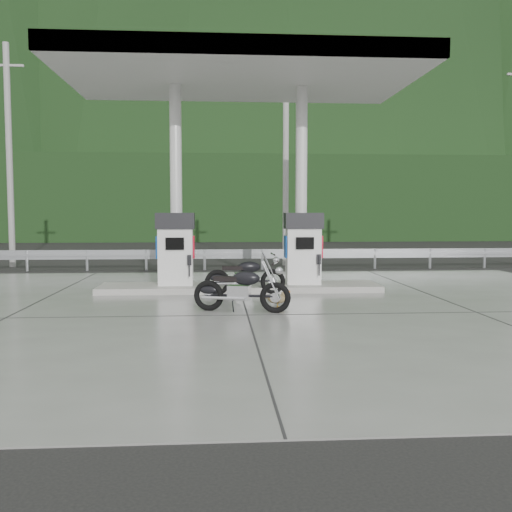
{
  "coord_description": "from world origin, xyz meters",
  "views": [
    {
      "loc": [
        -0.58,
        -11.73,
        1.96
      ],
      "look_at": [
        0.3,
        1.0,
        1.0
      ],
      "focal_mm": 40.0,
      "sensor_mm": 36.0,
      "label": 1
    }
  ],
  "objects": [
    {
      "name": "forested_hills",
      "position": [
        0.0,
        60.0,
        0.0
      ],
      "size": [
        100.0,
        40.0,
        140.0
      ],
      "primitive_type": null,
      "color": "black",
      "rests_on": "ground"
    },
    {
      "name": "motorcycle_left",
      "position": [
        0.1,
        1.8,
        0.45
      ],
      "size": [
        1.83,
        0.64,
        0.86
      ],
      "primitive_type": null,
      "rotation": [
        0.0,
        0.0,
        0.04
      ],
      "color": "black",
      "rests_on": "forecourt_apron"
    },
    {
      "name": "pump_island",
      "position": [
        0.0,
        2.5,
        0.1
      ],
      "size": [
        7.0,
        1.4,
        0.15
      ],
      "primitive_type": "cube",
      "color": "gray",
      "rests_on": "forecourt_apron"
    },
    {
      "name": "road",
      "position": [
        0.0,
        11.5,
        0.0
      ],
      "size": [
        60.0,
        7.0,
        0.01
      ],
      "primitive_type": "cube",
      "color": "black",
      "rests_on": "ground"
    },
    {
      "name": "utility_pole_b",
      "position": [
        2.0,
        9.5,
        4.0
      ],
      "size": [
        0.22,
        0.22,
        8.0
      ],
      "primitive_type": "cylinder",
      "color": "gray",
      "rests_on": "ground"
    },
    {
      "name": "canopy_column_right",
      "position": [
        1.6,
        2.9,
        2.67
      ],
      "size": [
        0.3,
        0.3,
        5.0
      ],
      "primitive_type": "cylinder",
      "color": "silver",
      "rests_on": "pump_island"
    },
    {
      "name": "ground",
      "position": [
        0.0,
        0.0,
        0.0
      ],
      "size": [
        160.0,
        160.0,
        0.0
      ],
      "primitive_type": "plane",
      "color": "black",
      "rests_on": "ground"
    },
    {
      "name": "forecourt_apron",
      "position": [
        0.0,
        0.0,
        0.01
      ],
      "size": [
        18.0,
        14.0,
        0.02
      ],
      "primitive_type": "cube",
      "color": "slate",
      "rests_on": "ground"
    },
    {
      "name": "motorcycle_right",
      "position": [
        -0.1,
        -0.6,
        0.45
      ],
      "size": [
        1.92,
        1.06,
        0.87
      ],
      "primitive_type": null,
      "rotation": [
        0.0,
        0.0,
        -0.28
      ],
      "color": "black",
      "rests_on": "forecourt_apron"
    },
    {
      "name": "utility_pole_a",
      "position": [
        -8.0,
        9.5,
        4.0
      ],
      "size": [
        0.22,
        0.22,
        8.0
      ],
      "primitive_type": "cylinder",
      "color": "gray",
      "rests_on": "ground"
    },
    {
      "name": "gas_pump_right",
      "position": [
        1.6,
        2.5,
        1.07
      ],
      "size": [
        0.95,
        0.55,
        1.8
      ],
      "primitive_type": null,
      "color": "silver",
      "rests_on": "pump_island"
    },
    {
      "name": "gas_pump_left",
      "position": [
        -1.6,
        2.5,
        1.07
      ],
      "size": [
        0.95,
        0.55,
        1.8
      ],
      "primitive_type": null,
      "color": "silver",
      "rests_on": "pump_island"
    },
    {
      "name": "guardrail",
      "position": [
        0.0,
        8.0,
        0.71
      ],
      "size": [
        26.0,
        0.16,
        1.42
      ],
      "primitive_type": null,
      "color": "#979A9E",
      "rests_on": "ground"
    },
    {
      "name": "tree_band",
      "position": [
        0.0,
        30.0,
        3.0
      ],
      "size": [
        80.0,
        6.0,
        6.0
      ],
      "primitive_type": "cube",
      "color": "black",
      "rests_on": "ground"
    },
    {
      "name": "duck",
      "position": [
        0.65,
        -0.09,
        0.19
      ],
      "size": [
        0.48,
        0.2,
        0.33
      ],
      "primitive_type": null,
      "rotation": [
        0.0,
        0.0,
        -0.16
      ],
      "color": "brown",
      "rests_on": "forecourt_apron"
    },
    {
      "name": "canopy_column_left",
      "position": [
        -1.6,
        2.9,
        2.67
      ],
      "size": [
        0.3,
        0.3,
        5.0
      ],
      "primitive_type": "cylinder",
      "color": "silver",
      "rests_on": "pump_island"
    },
    {
      "name": "canopy_roof",
      "position": [
        0.0,
        2.5,
        5.37
      ],
      "size": [
        8.5,
        5.0,
        0.4
      ],
      "primitive_type": "cube",
      "color": "silver",
      "rests_on": "canopy_column_left"
    }
  ]
}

